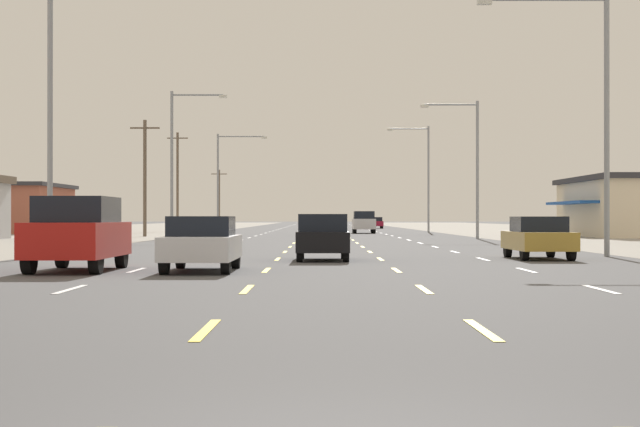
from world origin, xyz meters
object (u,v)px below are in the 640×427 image
(suv_inner_right_farther, at_px, (368,222))
(streetlight_left_row_2, at_px, (228,174))
(sedan_far_right_distant_a, at_px, (380,223))
(streetlight_left_row_1, at_px, (182,154))
(sedan_far_right_midfar, at_px, (543,237))
(streetlight_right_row_0, at_px, (597,101))
(streetlight_right_row_1, at_px, (476,159))
(sedan_center_turn_farthest, at_px, (326,223))
(streetlight_left_row_0, at_px, (64,101))
(suv_far_left_near, at_px, (82,233))
(streetlight_right_row_2, at_px, (429,171))
(hatchback_center_turn_mid, at_px, (327,237))
(sedan_inner_left_nearest, at_px, (206,243))
(hatchback_center_turn_far, at_px, (326,226))

(suv_inner_right_farther, height_order, streetlight_left_row_2, streetlight_left_row_2)
(sedan_far_right_distant_a, xyz_separation_m, streetlight_left_row_1, (-16.64, -65.60, 4.88))
(sedan_far_right_midfar, relative_size, streetlight_left_row_2, 0.47)
(streetlight_right_row_0, xyz_separation_m, streetlight_right_row_1, (0.14, 31.49, -0.35))
(sedan_far_right_distant_a, xyz_separation_m, streetlight_right_row_0, (2.77, -97.08, 4.91))
(sedan_center_turn_farthest, relative_size, streetlight_left_row_0, 0.45)
(suv_far_left_near, xyz_separation_m, sedan_far_right_distant_a, (13.61, 107.37, -0.27))
(streetlight_right_row_2, bearing_deg, hatchback_center_turn_mid, -98.55)
(sedan_inner_left_nearest, bearing_deg, sedan_far_right_midfar, 38.06)
(suv_far_left_near, bearing_deg, streetlight_left_row_1, 94.15)
(suv_far_left_near, distance_m, streetlight_left_row_2, 73.46)
(streetlight_left_row_0, bearing_deg, streetlight_right_row_1, 58.13)
(sedan_center_turn_farthest, relative_size, streetlight_left_row_1, 0.46)
(streetlight_right_row_0, bearing_deg, streetlight_left_row_0, 180.00)
(streetlight_right_row_0, bearing_deg, sedan_center_turn_farthest, 95.69)
(suv_inner_right_farther, distance_m, streetlight_left_row_2, 15.43)
(streetlight_right_row_1, relative_size, streetlight_left_row_2, 0.97)
(streetlight_right_row_0, bearing_deg, streetlight_right_row_2, 89.87)
(sedan_far_right_distant_a, relative_size, streetlight_left_row_0, 0.45)
(streetlight_left_row_1, bearing_deg, suv_far_left_near, -85.85)
(suv_far_left_near, bearing_deg, sedan_inner_left_nearest, -3.58)
(hatchback_center_turn_mid, distance_m, streetlight_left_row_1, 36.47)
(suv_far_left_near, bearing_deg, streetlight_left_row_0, 106.55)
(suv_far_left_near, distance_m, streetlight_right_row_1, 45.13)
(suv_far_left_near, relative_size, streetlight_left_row_2, 0.52)
(sedan_far_right_midfar, xyz_separation_m, suv_inner_right_farther, (-3.55, 58.68, 0.27))
(sedan_inner_left_nearest, bearing_deg, suv_inner_right_farther, 83.97)
(streetlight_right_row_1, bearing_deg, sedan_inner_left_nearest, -107.44)
(sedan_inner_left_nearest, distance_m, suv_far_left_near, 3.35)
(sedan_center_turn_farthest, relative_size, streetlight_left_row_2, 0.47)
(hatchback_center_turn_mid, height_order, streetlight_left_row_2, streetlight_left_row_2)
(streetlight_right_row_1, bearing_deg, suv_far_left_near, -111.57)
(sedan_center_turn_farthest, relative_size, streetlight_right_row_1, 0.49)
(suv_far_left_near, height_order, hatchback_center_turn_mid, suv_far_left_near)
(sedan_far_right_distant_a, distance_m, streetlight_left_row_1, 67.85)
(sedan_far_right_distant_a, relative_size, streetlight_right_row_2, 0.44)
(streetlight_left_row_1, bearing_deg, sedan_far_right_distant_a, 75.76)
(streetlight_right_row_2, bearing_deg, suv_far_left_near, -102.71)
(sedan_inner_left_nearest, bearing_deg, hatchback_center_turn_far, 86.55)
(sedan_far_right_distant_a, bearing_deg, sedan_center_turn_farthest, -178.18)
(streetlight_left_row_1, xyz_separation_m, streetlight_right_row_2, (19.55, 31.49, 0.25))
(suv_far_left_near, relative_size, streetlight_right_row_0, 0.51)
(sedan_center_turn_farthest, xyz_separation_m, streetlight_left_row_2, (-9.57, -33.89, 4.83))
(sedan_far_right_midfar, bearing_deg, streetlight_right_row_1, 85.65)
(sedan_far_right_midfar, height_order, streetlight_right_row_1, streetlight_right_row_1)
(streetlight_left_row_2, bearing_deg, hatchback_center_turn_far, -63.29)
(hatchback_center_turn_mid, height_order, streetlight_left_row_0, streetlight_left_row_0)
(hatchback_center_turn_mid, bearing_deg, streetlight_left_row_0, 160.70)
(sedan_far_right_distant_a, height_order, streetlight_left_row_2, streetlight_left_row_2)
(sedan_center_turn_farthest, bearing_deg, streetlight_right_row_0, -84.31)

